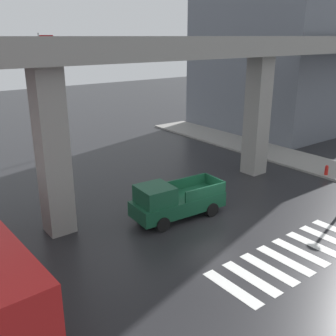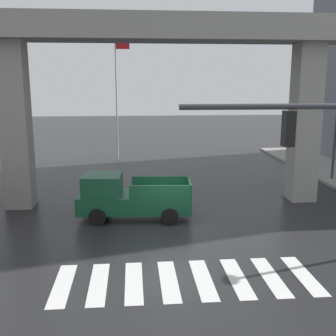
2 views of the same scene
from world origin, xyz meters
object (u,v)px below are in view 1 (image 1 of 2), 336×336
Objects in this scene: street_lamp_mid_block at (251,97)px; fire_hydrant at (326,171)px; pickup_truck at (174,201)px; flagpole at (45,87)px.

street_lamp_mid_block is 8.63m from fire_hydrant.
pickup_truck is 0.55× the size of flagpole.
pickup_truck is 14.71m from street_lamp_mid_block.
pickup_truck is at bearing -86.73° from flagpole.
flagpole reaches higher than street_lamp_mid_block.
flagpole is at bearing 129.12° from fire_hydrant.
fire_hydrant is 0.09× the size of flagpole.
flagpole is (-0.86, 15.02, 4.55)m from pickup_truck.
flagpole is (-13.69, 8.77, 0.98)m from street_lamp_mid_block.
street_lamp_mid_block is (12.83, 6.26, 3.57)m from pickup_truck.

